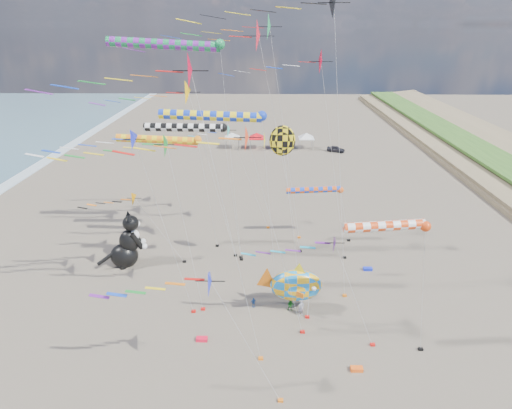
{
  "coord_description": "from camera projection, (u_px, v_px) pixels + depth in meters",
  "views": [
    {
      "loc": [
        0.32,
        -18.92,
        23.16
      ],
      "look_at": [
        -0.26,
        12.0,
        9.17
      ],
      "focal_mm": 28.0,
      "sensor_mm": 36.0,
      "label": 1
    }
  ],
  "objects": [
    {
      "name": "windsock_1",
      "position": [
        169.0,
        45.0,
        34.62
      ],
      "size": [
        11.45,
        0.9,
        22.03
      ],
      "color": "#178244",
      "rests_on": "ground"
    },
    {
      "name": "child_blue",
      "position": [
        253.0,
        302.0,
        35.63
      ],
      "size": [
        0.62,
        0.44,
        0.98
      ],
      "primitive_type": "imported",
      "rotation": [
        0.0,
        0.0,
        0.4
      ],
      "color": "#21519C",
      "rests_on": "ground"
    },
    {
      "name": "delta_kite_4",
      "position": [
        181.0,
        96.0,
        36.68
      ],
      "size": [
        12.94,
        2.51,
        18.72
      ],
      "color": "#FFB608",
      "rests_on": "ground"
    },
    {
      "name": "delta_kite_8",
      "position": [
        120.0,
        142.0,
        28.91
      ],
      "size": [
        10.38,
        1.78,
        16.67
      ],
      "color": "#1E28D1",
      "rests_on": "ground"
    },
    {
      "name": "windsock_5",
      "position": [
        317.0,
        190.0,
        44.15
      ],
      "size": [
        7.68,
        0.72,
        6.82
      ],
      "color": "#E24F0F",
      "rests_on": "ground"
    },
    {
      "name": "windsock_2",
      "position": [
        162.0,
        140.0,
        40.56
      ],
      "size": [
        9.87,
        0.83,
        12.9
      ],
      "color": "orange",
      "rests_on": "ground"
    },
    {
      "name": "delta_kite_1",
      "position": [
        187.0,
        78.0,
        21.84
      ],
      "size": [
        12.18,
        2.31,
        21.97
      ],
      "color": "red",
      "rests_on": "ground"
    },
    {
      "name": "kite_bag_2",
      "position": [
        202.0,
        339.0,
        31.95
      ],
      "size": [
        0.9,
        0.44,
        0.3
      ],
      "primitive_type": "cube",
      "color": "red",
      "rests_on": "ground"
    },
    {
      "name": "windsock_0",
      "position": [
        216.0,
        117.0,
        30.76
      ],
      "size": [
        9.61,
        0.8,
        17.13
      ],
      "color": "#1333BF",
      "rests_on": "ground"
    },
    {
      "name": "parked_car",
      "position": [
        336.0,
        149.0,
        79.13
      ],
      "size": [
        3.76,
        2.66,
        1.19
      ],
      "primitive_type": "imported",
      "rotation": [
        0.0,
        0.0,
        1.17
      ],
      "color": "#26262D",
      "rests_on": "ground"
    },
    {
      "name": "windsock_4",
      "position": [
        188.0,
        128.0,
        37.11
      ],
      "size": [
        9.09,
        0.83,
        14.82
      ],
      "color": "black",
      "rests_on": "ground"
    },
    {
      "name": "angelfish_kite",
      "position": [
        280.0,
        142.0,
        33.63
      ],
      "size": [
        3.74,
        3.02,
        15.53
      ],
      "color": "yellow",
      "rests_on": "ground"
    },
    {
      "name": "person_adult",
      "position": [
        301.0,
        308.0,
        34.5
      ],
      "size": [
        0.69,
        0.64,
        1.59
      ],
      "primitive_type": "imported",
      "rotation": [
        0.0,
        0.0,
        0.57
      ],
      "color": "gray",
      "rests_on": "ground"
    },
    {
      "name": "delta_kite_3",
      "position": [
        235.0,
        141.0,
        26.26
      ],
      "size": [
        12.32,
        2.0,
        17.53
      ],
      "color": "#F93E1C",
      "rests_on": "ground"
    },
    {
      "name": "tent_row",
      "position": [
        269.0,
        134.0,
        80.12
      ],
      "size": [
        19.2,
        4.2,
        3.8
      ],
      "color": "white",
      "rests_on": "ground"
    },
    {
      "name": "delta_kite_7",
      "position": [
        254.0,
        37.0,
        35.49
      ],
      "size": [
        15.88,
        3.06,
        23.86
      ],
      "color": "red",
      "rests_on": "ground"
    },
    {
      "name": "cat_inflatable",
      "position": [
        125.0,
        240.0,
        40.95
      ],
      "size": [
        4.87,
        3.7,
        5.89
      ],
      "primitive_type": null,
      "rotation": [
        0.0,
        0.0,
        0.4
      ],
      "color": "black",
      "rests_on": "ground"
    },
    {
      "name": "delta_kite_0",
      "position": [
        195.0,
        289.0,
        23.17
      ],
      "size": [
        11.09,
        1.96,
        10.45
      ],
      "color": "#1E2CD9",
      "rests_on": "ground"
    },
    {
      "name": "delta_kite_11",
      "position": [
        309.0,
        6.0,
        27.29
      ],
      "size": [
        13.71,
        2.46,
        25.83
      ],
      "color": "black",
      "rests_on": "ground"
    },
    {
      "name": "delta_kite_9",
      "position": [
        131.0,
        202.0,
        39.74
      ],
      "size": [
        9.36,
        1.61,
        8.19
      ],
      "color": "orange",
      "rests_on": "ground"
    },
    {
      "name": "windsock_3",
      "position": [
        390.0,
        227.0,
        26.7
      ],
      "size": [
        7.15,
        0.73,
        11.23
      ],
      "color": "#E33F10",
      "rests_on": "ground"
    },
    {
      "name": "ground",
      "position": [
        257.0,
        402.0,
        26.79
      ],
      "size": [
        260.0,
        260.0,
        0.0
      ],
      "primitive_type": "plane",
      "color": "brown",
      "rests_on": "ground"
    },
    {
      "name": "delta_kite_12",
      "position": [
        254.0,
        29.0,
        38.1
      ],
      "size": [
        15.78,
        2.65,
        24.37
      ],
      "color": "#229953",
      "rests_on": "ground"
    },
    {
      "name": "kite_bag_0",
      "position": [
        357.0,
        369.0,
        29.18
      ],
      "size": [
        0.9,
        0.44,
        0.3
      ],
      "primitive_type": "cube",
      "color": "#FF5B15",
      "rests_on": "ground"
    },
    {
      "name": "delta_kite_5",
      "position": [
        317.0,
        65.0,
        35.14
      ],
      "size": [
        12.08,
        2.4,
        21.42
      ],
      "color": "red",
      "rests_on": "ground"
    },
    {
      "name": "delta_kite_2",
      "position": [
        137.0,
        151.0,
        29.5
      ],
      "size": [
        11.48,
        2.1,
        16.01
      ],
      "color": "#1A822B",
      "rests_on": "ground"
    },
    {
      "name": "delta_kite_6",
      "position": [
        329.0,
        254.0,
        28.12
      ],
      "size": [
        9.07,
        1.59,
        9.63
      ],
      "color": "purple",
      "rests_on": "ground"
    },
    {
      "name": "kite_bag_1",
      "position": [
        368.0,
        269.0,
        41.12
      ],
      "size": [
        0.9,
        0.44,
        0.3
      ],
      "primitive_type": "cube",
      "color": "#1427CF",
      "rests_on": "ground"
    },
    {
      "name": "delta_kite_10",
      "position": [
        230.0,
        134.0,
        44.88
      ],
      "size": [
        9.8,
        1.84,
        13.19
      ],
      "color": "#23D2C6",
      "rests_on": "ground"
    },
    {
      "name": "child_green",
      "position": [
        291.0,
        305.0,
        35.14
      ],
      "size": [
        0.59,
        0.47,
        1.18
      ],
      "primitive_type": "imported",
      "rotation": [
        0.0,
        0.0,
        -0.04
      ],
      "color": "#1D771F",
      "rests_on": "ground"
    },
    {
      "name": "fish_inflatable",
      "position": [
        295.0,
        285.0,
        34.32
      ],
      "size": [
        6.06,
        2.87,
        4.96
      ],
      "color": "#1583D5",
      "rests_on": "ground"
    }
  ]
}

